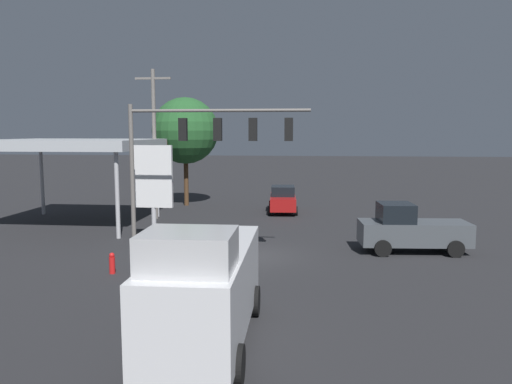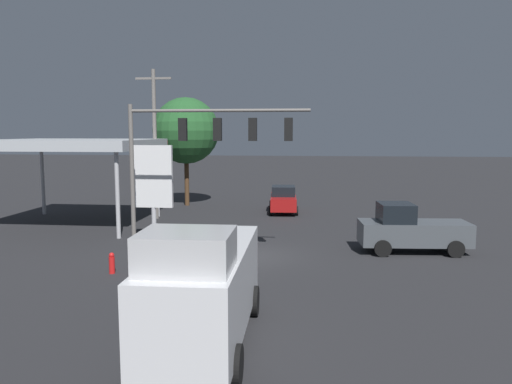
% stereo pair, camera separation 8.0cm
% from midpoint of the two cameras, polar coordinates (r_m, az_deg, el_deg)
% --- Properties ---
extents(ground_plane, '(200.00, 200.00, 0.00)m').
position_cam_midpoint_polar(ground_plane, '(23.82, -0.43, -7.30)').
color(ground_plane, '#262628').
extents(traffic_signal_assembly, '(8.09, 0.43, 7.06)m').
position_cam_midpoint_polar(traffic_signal_assembly, '(22.26, -6.10, 5.65)').
color(traffic_signal_assembly, slate).
rests_on(traffic_signal_assembly, ground).
extents(utility_pole, '(2.40, 0.26, 9.93)m').
position_cam_midpoint_polar(utility_pole, '(34.02, -11.42, 5.76)').
color(utility_pole, slate).
rests_on(utility_pole, ground).
extents(gas_station_canopy, '(9.54, 8.43, 5.37)m').
position_cam_midpoint_polar(gas_station_canopy, '(33.09, -20.05, 5.05)').
color(gas_station_canopy, '#B2B7BC').
rests_on(gas_station_canopy, ground).
extents(price_sign, '(2.01, 0.27, 5.17)m').
position_cam_midpoint_polar(price_sign, '(25.80, -11.60, 1.40)').
color(price_sign, '#B7B7BC').
rests_on(price_sign, ground).
extents(delivery_truck, '(2.65, 6.84, 3.58)m').
position_cam_midpoint_polar(delivery_truck, '(13.79, -5.85, -10.62)').
color(delivery_truck, silver).
rests_on(delivery_truck, ground).
extents(pickup_parked, '(5.32, 2.54, 2.40)m').
position_cam_midpoint_polar(pickup_parked, '(25.47, 17.32, -4.12)').
color(pickup_parked, '#474C51').
rests_on(pickup_parked, ground).
extents(sedan_far, '(2.27, 4.50, 1.93)m').
position_cam_midpoint_polar(sedan_far, '(36.37, 3.20, -0.85)').
color(sedan_far, maroon).
rests_on(sedan_far, ground).
extents(street_tree, '(5.21, 5.21, 8.54)m').
position_cam_midpoint_polar(street_tree, '(39.85, -7.95, 6.94)').
color(street_tree, '#4C331E').
rests_on(street_tree, ground).
extents(fire_hydrant, '(0.24, 0.24, 0.88)m').
position_cam_midpoint_polar(fire_hydrant, '(21.67, -16.05, -7.81)').
color(fire_hydrant, red).
rests_on(fire_hydrant, ground).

